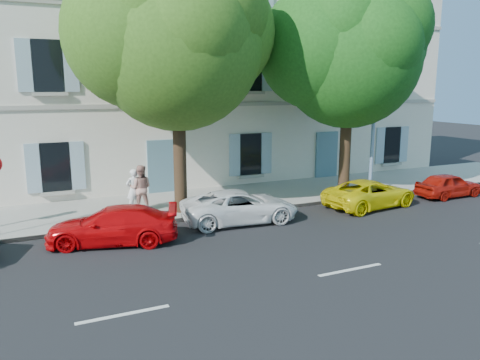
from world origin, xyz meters
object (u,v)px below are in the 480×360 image
car_white_coupe (240,206)px  pedestrian_a (134,190)px  car_red_coupe (113,225)px  car_red_hatchback (448,185)px  car_yellow_supercar (370,193)px  tree_right (349,57)px  tree_left (177,45)px  pedestrian_b (141,188)px  street_lamp (377,94)px

car_white_coupe → pedestrian_a: bearing=55.6°
car_red_coupe → car_red_hatchback: bearing=107.8°
car_yellow_supercar → tree_right: 5.73m
tree_left → car_red_hatchback: bearing=-10.0°
car_red_hatchback → pedestrian_a: bearing=76.8°
pedestrian_b → tree_left: bearing=172.9°
car_white_coupe → street_lamp: bearing=-74.5°
street_lamp → tree_right: bearing=168.1°
tree_right → pedestrian_a: size_ratio=5.65×
car_red_coupe → tree_right: bearing=118.4°
tree_left → pedestrian_b: size_ratio=5.39×
car_red_coupe → car_red_hatchback: car_red_coupe is taller
car_red_coupe → car_yellow_supercar: bearing=108.4°
car_red_hatchback → street_lamp: bearing=60.8°
car_yellow_supercar → pedestrian_b: pedestrian_b is taller
tree_left → car_white_coupe: bearing=-47.5°
car_red_coupe → car_white_coupe: size_ratio=0.95×
car_red_coupe → street_lamp: 12.43m
tree_right → street_lamp: 2.06m
car_red_coupe → car_yellow_supercar: 10.26m
street_lamp → car_red_hatchback: bearing=-28.4°
car_white_coupe → car_red_hatchback: size_ratio=1.34×
tree_left → pedestrian_a: tree_left is taller
car_red_hatchback → pedestrian_b: size_ratio=1.80×
car_white_coupe → car_red_hatchback: (10.02, -0.26, -0.05)m
car_yellow_supercar → pedestrian_a: bearing=64.3°
tree_left → tree_right: bearing=-1.5°
car_white_coupe → pedestrian_b: bearing=54.7°
tree_right → pedestrian_b: 10.09m
car_white_coupe → tree_left: 6.15m
pedestrian_a → car_white_coupe: bearing=128.7°
pedestrian_b → tree_right: bearing=-164.3°
car_red_coupe → pedestrian_b: pedestrian_b is taller
car_red_coupe → street_lamp: bearing=115.7°
tree_left → street_lamp: size_ratio=1.24×
car_red_hatchback → car_white_coupe: bearing=87.7°
tree_right → tree_left: bearing=178.5°
car_white_coupe → tree_right: (5.74, 1.60, 5.41)m
car_red_hatchback → pedestrian_b: 13.31m
car_red_coupe → pedestrian_a: (1.34, 3.12, 0.38)m
car_white_coupe → street_lamp: 8.20m
street_lamp → pedestrian_b: (-10.09, 1.22, -3.45)m
street_lamp → pedestrian_a: (-10.33, 1.34, -3.52)m
car_yellow_supercar → tree_left: size_ratio=0.43×
car_yellow_supercar → car_red_coupe: bearing=83.6°
car_red_hatchback → pedestrian_a: 13.57m
car_yellow_supercar → tree_right: bearing=-9.5°
tree_right → street_lamp: size_ratio=1.19×
pedestrian_a → pedestrian_b: bearing=141.6°
car_yellow_supercar → tree_left: (-7.33, 2.02, 5.68)m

